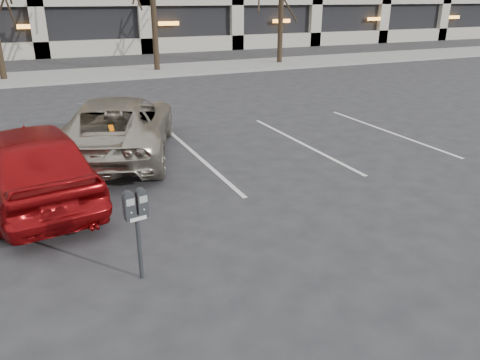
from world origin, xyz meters
The scene contains 6 objects.
ground centered at (0.00, 0.00, 0.00)m, with size 140.00×140.00×0.00m, color #28282B.
sidewalk centered at (0.00, 16.00, 0.06)m, with size 80.00×4.00×0.12m, color gray.
stall_lines centered at (-1.40, 2.30, 0.01)m, with size 16.90×5.20×0.00m.
parking_meter centered at (-0.98, -2.16, 0.96)m, with size 0.34×0.18×1.25m.
suv_silver centered at (-0.23, 3.33, 0.70)m, with size 3.82×5.52×1.41m.
car_red centered at (-2.16, 1.17, 0.74)m, with size 1.76×4.37×1.49m, color #9A0E10.
Camera 1 is at (-1.97, -7.60, 3.52)m, focal length 35.00 mm.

